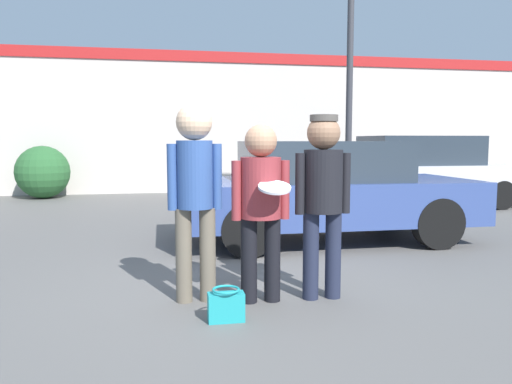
% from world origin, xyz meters
% --- Properties ---
extents(ground_plane, '(56.00, 56.00, 0.00)m').
position_xyz_m(ground_plane, '(0.00, 0.00, 0.00)').
color(ground_plane, '#5B5956').
extents(storefront_building, '(24.00, 0.22, 4.02)m').
position_xyz_m(storefront_building, '(0.00, 9.76, 2.04)').
color(storefront_building, beige).
rests_on(storefront_building, ground).
extents(person_left, '(0.50, 0.33, 1.82)m').
position_xyz_m(person_left, '(-0.57, -0.25, 1.10)').
color(person_left, '#665B4C').
rests_on(person_left, ground).
extents(person_middle_with_frisbee, '(0.54, 0.59, 1.63)m').
position_xyz_m(person_middle_with_frisbee, '(0.02, -0.38, 0.97)').
color(person_middle_with_frisbee, black).
rests_on(person_middle_with_frisbee, ground).
extents(person_right, '(0.53, 0.36, 1.73)m').
position_xyz_m(person_right, '(0.60, -0.38, 1.05)').
color(person_right, '#1E2338').
rests_on(person_right, ground).
extents(parked_car_near, '(4.30, 1.95, 1.48)m').
position_xyz_m(parked_car_near, '(1.51, 2.27, 0.76)').
color(parked_car_near, '#334784').
rests_on(parked_car_near, ground).
extents(parked_car_far, '(4.59, 1.83, 1.60)m').
position_xyz_m(parked_car_far, '(4.92, 5.59, 0.79)').
color(parked_car_far, silver).
rests_on(parked_car_far, ground).
extents(street_lamp, '(1.55, 0.35, 6.15)m').
position_xyz_m(street_lamp, '(2.85, 4.08, 3.78)').
color(street_lamp, '#38383D').
rests_on(street_lamp, ground).
extents(shrub, '(1.36, 1.36, 1.36)m').
position_xyz_m(shrub, '(-3.89, 8.89, 0.68)').
color(shrub, '#285B2D').
rests_on(shrub, ground).
extents(handbag, '(0.30, 0.23, 0.28)m').
position_xyz_m(handbag, '(-0.37, -0.82, 0.13)').
color(handbag, teal).
rests_on(handbag, ground).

